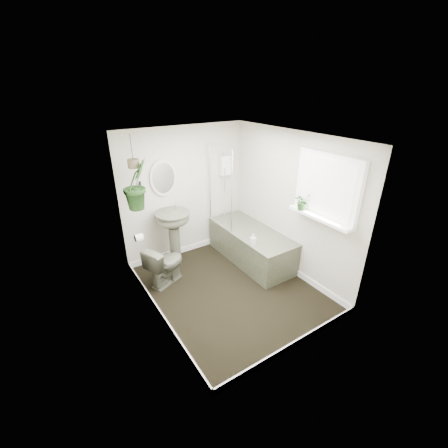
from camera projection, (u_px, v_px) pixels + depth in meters
floor at (229, 288)px, 4.69m from camera, size 2.30×2.80×0.02m
ceiling at (231, 136)px, 3.69m from camera, size 2.30×2.80×0.02m
wall_back at (185, 193)px, 5.26m from camera, size 2.30×0.02×2.30m
wall_front at (305, 269)px, 3.12m from camera, size 2.30×0.02×2.30m
wall_left at (150, 243)px, 3.62m from camera, size 0.02×2.80×2.30m
wall_right at (290, 205)px, 4.76m from camera, size 0.02×2.80×2.30m
skirting at (229, 285)px, 4.66m from camera, size 2.30×2.80×0.10m
bathtub at (251, 245)px, 5.33m from camera, size 0.72×1.72×0.58m
bath_screen at (220, 188)px, 5.12m from camera, size 0.04×0.72×1.40m
shower_box at (225, 165)px, 5.43m from camera, size 0.20×0.10×0.35m
oval_mirror at (164, 178)px, 4.89m from camera, size 0.46×0.03×0.62m
wall_sconce at (141, 188)px, 4.72m from camera, size 0.04×0.04×0.22m
toilet_roll_holder at (139, 238)px, 4.29m from camera, size 0.11×0.11×0.11m
window_recess at (327, 187)px, 3.98m from camera, size 0.08×1.00×0.90m
window_sill at (319, 217)px, 4.13m from camera, size 0.18×1.00×0.04m
window_blinds at (325, 188)px, 3.96m from camera, size 0.01×0.86×0.76m
toilet at (166, 264)px, 4.70m from camera, size 0.74×0.59×0.66m
pedestal_sink at (175, 238)px, 5.12m from camera, size 0.65×0.58×0.99m
sill_plant at (302, 201)px, 4.27m from camera, size 0.23×0.20×0.25m
hanging_plant at (136, 185)px, 4.24m from camera, size 0.50×0.46×0.73m
soap_bottle at (253, 239)px, 4.72m from camera, size 0.10×0.10×0.19m
hanging_pot at (133, 164)px, 4.11m from camera, size 0.16×0.16×0.12m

